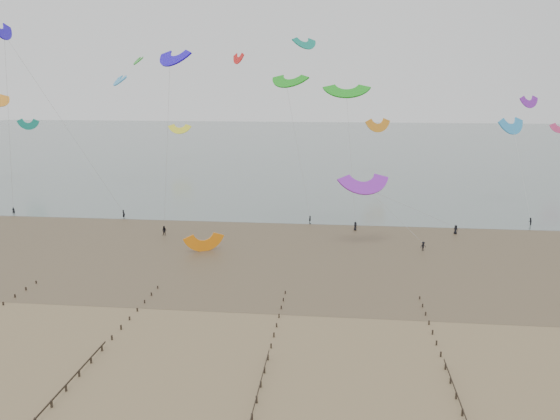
{
  "coord_description": "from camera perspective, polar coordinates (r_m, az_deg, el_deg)",
  "views": [
    {
      "loc": [
        10.83,
        -57.67,
        28.09
      ],
      "look_at": [
        1.53,
        28.0,
        8.0
      ],
      "focal_mm": 35.0,
      "sensor_mm": 36.0,
      "label": 1
    }
  ],
  "objects": [
    {
      "name": "grounded_kite",
      "position": [
        94.62,
        -7.91,
        -4.28
      ],
      "size": [
        7.33,
        6.81,
        3.23
      ],
      "primitive_type": null,
      "rotation": [
        1.54,
        0.0,
        0.49
      ],
      "color": "orange",
      "rests_on": "ground"
    },
    {
      "name": "kitesurfer_lead",
      "position": [
        120.45,
        -16.02,
        -0.42
      ],
      "size": [
        0.82,
        0.73,
        1.9
      ],
      "primitive_type": "imported",
      "rotation": [
        0.0,
        0.0,
        2.65
      ],
      "color": "black",
      "rests_on": "ground"
    },
    {
      "name": "kitesurfers",
      "position": [
        107.54,
        9.53,
        -1.74
      ],
      "size": [
        120.25,
        23.54,
        1.83
      ],
      "color": "black",
      "rests_on": "ground"
    },
    {
      "name": "kites_airborne",
      "position": [
        143.16,
        -3.11,
        10.16
      ],
      "size": [
        243.61,
        117.32,
        39.81
      ],
      "color": "#189B17",
      "rests_on": "ground"
    },
    {
      "name": "sea_and_shore",
      "position": [
        97.4,
        -2.88,
        -3.65
      ],
      "size": [
        500.0,
        665.0,
        0.03
      ],
      "color": "#475654",
      "rests_on": "ground"
    },
    {
      "name": "ground",
      "position": [
        65.05,
        -4.1,
        -12.49
      ],
      "size": [
        500.0,
        500.0,
        0.0
      ],
      "primitive_type": "plane",
      "color": "brown",
      "rests_on": "ground"
    }
  ]
}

